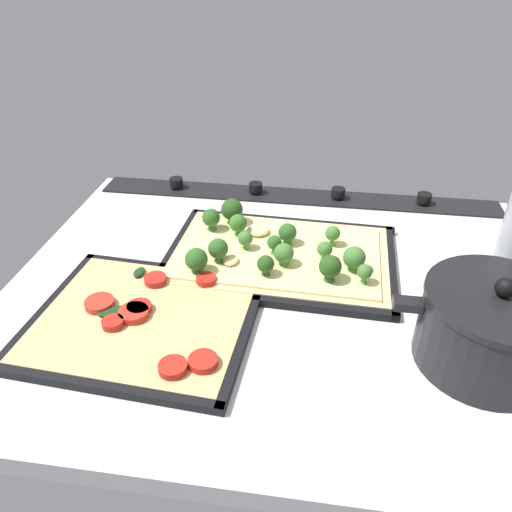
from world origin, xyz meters
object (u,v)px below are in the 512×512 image
object	(u,v)px
veggie_pizza_back	(144,318)
cooking_pot	(491,328)
baking_tray_front	(280,259)
broccoli_pizza	(276,251)
baking_tray_back	(144,322)

from	to	relation	value
veggie_pizza_back	cooking_pot	size ratio (longest dim) A/B	1.20
baking_tray_front	broccoli_pizza	xyz separation A→B (cm)	(0.75, 0.24, 1.71)
broccoli_pizza	baking_tray_front	bearing A→B (deg)	-162.43
baking_tray_back	cooking_pot	xyz separation A→B (cm)	(-45.52, 0.27, 4.88)
broccoli_pizza	baking_tray_back	xyz separation A→B (cm)	(16.65, 18.43, -1.70)
broccoli_pizza	veggie_pizza_back	world-z (taller)	broccoli_pizza
veggie_pizza_back	cooking_pot	bearing A→B (deg)	179.68
baking_tray_front	veggie_pizza_back	xyz separation A→B (cm)	(17.29, 18.68, 0.73)
baking_tray_front	cooking_pot	size ratio (longest dim) A/B	1.57
baking_tray_front	veggie_pizza_back	bearing A→B (deg)	47.21
veggie_pizza_back	baking_tray_back	bearing A→B (deg)	-9.93
broccoli_pizza	cooking_pot	world-z (taller)	cooking_pot
baking_tray_front	broccoli_pizza	size ratio (longest dim) A/B	1.07
baking_tray_back	veggie_pizza_back	distance (cm)	0.74
baking_tray_front	baking_tray_back	world-z (taller)	same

